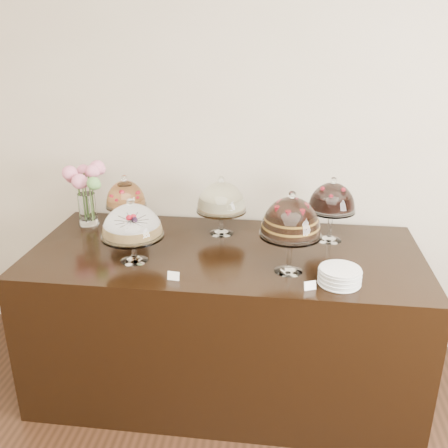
# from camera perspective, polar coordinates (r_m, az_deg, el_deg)

# --- Properties ---
(wall_back) EXTENTS (5.00, 0.04, 3.00)m
(wall_back) POSITION_cam_1_polar(r_m,az_deg,el_deg) (3.16, 6.55, 10.88)
(wall_back) COLOR #C2B59C
(wall_back) RESTS_ON ground
(display_counter) EXTENTS (2.20, 1.00, 0.90)m
(display_counter) POSITION_cam_1_polar(r_m,az_deg,el_deg) (3.04, 0.12, -10.77)
(display_counter) COLOR black
(display_counter) RESTS_ON ground
(cake_stand_sugar_sponge) EXTENTS (0.33, 0.33, 0.35)m
(cake_stand_sugar_sponge) POSITION_cam_1_polar(r_m,az_deg,el_deg) (2.67, -10.48, 0.05)
(cake_stand_sugar_sponge) COLOR white
(cake_stand_sugar_sponge) RESTS_ON display_counter
(cake_stand_choco_layer) EXTENTS (0.31, 0.31, 0.44)m
(cake_stand_choco_layer) POSITION_cam_1_polar(r_m,az_deg,el_deg) (2.50, 7.65, 0.48)
(cake_stand_choco_layer) COLOR white
(cake_stand_choco_layer) RESTS_ON display_counter
(cake_stand_cheesecake) EXTENTS (0.30, 0.30, 0.36)m
(cake_stand_cheesecake) POSITION_cam_1_polar(r_m,az_deg,el_deg) (2.99, -0.31, 2.87)
(cake_stand_cheesecake) COLOR white
(cake_stand_cheesecake) RESTS_ON display_counter
(cake_stand_dark_choco) EXTENTS (0.28, 0.28, 0.39)m
(cake_stand_dark_choco) POSITION_cam_1_polar(r_m,az_deg,el_deg) (2.94, 12.25, 2.71)
(cake_stand_dark_choco) COLOR white
(cake_stand_dark_choco) RESTS_ON display_counter
(cake_stand_fruit_tart) EXTENTS (0.25, 0.25, 0.35)m
(cake_stand_fruit_tart) POSITION_cam_1_polar(r_m,az_deg,el_deg) (3.09, -11.18, 3.10)
(cake_stand_fruit_tart) COLOR white
(cake_stand_fruit_tart) RESTS_ON display_counter
(flower_vase) EXTENTS (0.29, 0.28, 0.40)m
(flower_vase) POSITION_cam_1_polar(r_m,az_deg,el_deg) (3.25, -15.60, 4.16)
(flower_vase) COLOR white
(flower_vase) RESTS_ON display_counter
(plate_stack) EXTENTS (0.21, 0.21, 0.08)m
(plate_stack) POSITION_cam_1_polar(r_m,az_deg,el_deg) (2.52, 13.08, -5.82)
(plate_stack) COLOR silver
(plate_stack) RESTS_ON display_counter
(price_card_left) EXTENTS (0.06, 0.02, 0.04)m
(price_card_left) POSITION_cam_1_polar(r_m,az_deg,el_deg) (2.51, -5.81, -5.92)
(price_card_left) COLOR white
(price_card_left) RESTS_ON display_counter
(price_card_right) EXTENTS (0.06, 0.04, 0.04)m
(price_card_right) POSITION_cam_1_polar(r_m,az_deg,el_deg) (2.44, 9.81, -6.95)
(price_card_right) COLOR white
(price_card_right) RESTS_ON display_counter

